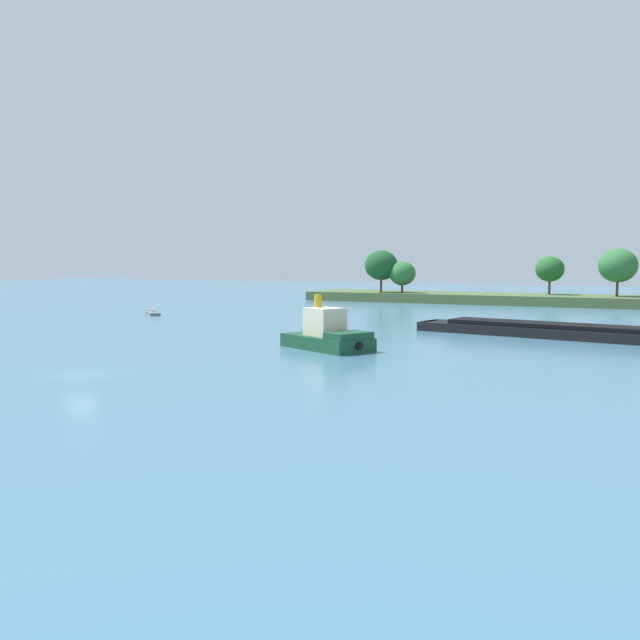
{
  "coord_description": "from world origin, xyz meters",
  "views": [
    {
      "loc": [
        37.65,
        -37.21,
        8.32
      ],
      "look_at": [
        1.23,
        36.88,
        1.2
      ],
      "focal_mm": 39.14,
      "sensor_mm": 36.0,
      "label": 1
    }
  ],
  "objects": [
    {
      "name": "fishing_skiff",
      "position": [
        -31.87,
        46.47,
        0.24
      ],
      "size": [
        4.67,
        4.37,
        0.92
      ],
      "color": "slate",
      "rests_on": "ground"
    },
    {
      "name": "treeline_island",
      "position": [
        18.76,
        97.88,
        2.57
      ],
      "size": [
        95.55,
        14.31,
        10.36
      ],
      "color": "#4C6038",
      "rests_on": "ground"
    },
    {
      "name": "ground_plane",
      "position": [
        0.0,
        0.0,
        0.0
      ],
      "size": [
        400.0,
        400.0,
        0.0
      ],
      "primitive_type": "plane",
      "color": "teal"
    },
    {
      "name": "tugboat",
      "position": [
        9.76,
        21.19,
        1.29
      ],
      "size": [
        10.14,
        7.98,
        5.05
      ],
      "color": "#19472D",
      "rests_on": "ground"
    },
    {
      "name": "cargo_barge",
      "position": [
        30.58,
        40.42,
        0.85
      ],
      "size": [
        35.66,
        11.36,
        5.62
      ],
      "color": "black",
      "rests_on": "ground"
    }
  ]
}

